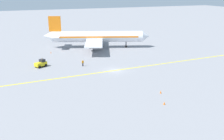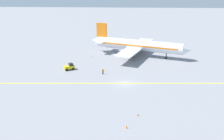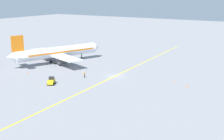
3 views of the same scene
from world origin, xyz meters
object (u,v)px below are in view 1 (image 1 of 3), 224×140
airplane_at_gate (96,37)px  traffic_cone_near_nose (161,92)px  traffic_cone_mid_apron (164,103)px  ground_crew_worker (83,63)px  traffic_cone_by_wingtip (51,52)px  baggage_tug_white (41,63)px

airplane_at_gate → traffic_cone_near_nose: size_ratio=62.54×
traffic_cone_near_nose → traffic_cone_mid_apron: 5.10m
ground_crew_worker → traffic_cone_near_nose: ground_crew_worker is taller
traffic_cone_near_nose → traffic_cone_by_wingtip: size_ratio=1.00×
ground_crew_worker → traffic_cone_by_wingtip: bearing=-162.8°
traffic_cone_mid_apron → traffic_cone_by_wingtip: (-45.25, -12.00, 0.00)m
traffic_cone_near_nose → traffic_cone_mid_apron: size_ratio=1.00×
traffic_cone_mid_apron → airplane_at_gate: bearing=175.6°
baggage_tug_white → airplane_at_gate: bearing=128.6°
ground_crew_worker → baggage_tug_white: bearing=-108.1°
ground_crew_worker → traffic_cone_mid_apron: bearing=13.4°
airplane_at_gate → traffic_cone_mid_apron: 47.81m
baggage_tug_white → traffic_cone_mid_apron: baggage_tug_white is taller
traffic_cone_by_wingtip → airplane_at_gate: bearing=98.3°
baggage_tug_white → traffic_cone_by_wingtip: baggage_tug_white is taller
baggage_tug_white → traffic_cone_near_nose: 32.68m
baggage_tug_white → traffic_cone_near_nose: (26.64, 18.92, -0.63)m
airplane_at_gate → traffic_cone_near_nose: (42.93, -1.48, -3.43)m
ground_crew_worker → traffic_cone_mid_apron: size_ratio=3.05×
baggage_tug_white → traffic_cone_mid_apron: bearing=28.2°
traffic_cone_near_nose → baggage_tug_white: bearing=-144.6°
ground_crew_worker → airplane_at_gate: bearing=152.3°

